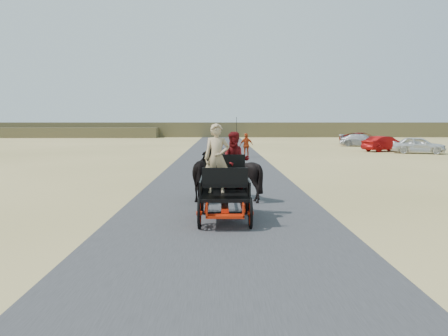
{
  "coord_description": "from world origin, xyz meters",
  "views": [
    {
      "loc": [
        -0.07,
        -11.67,
        2.57
      ],
      "look_at": [
        0.04,
        1.16,
        1.2
      ],
      "focal_mm": 35.0,
      "sensor_mm": 36.0,
      "label": 1
    }
  ],
  "objects_px": {
    "horse_right": "(240,174)",
    "pedestrian": "(246,145)",
    "car_b": "(384,144)",
    "car_d": "(363,139)",
    "horse_left": "(207,174)",
    "carriage": "(225,206)",
    "car_a": "(419,145)",
    "car_c": "(362,140)"
  },
  "relations": [
    {
      "from": "horse_left",
      "to": "car_d",
      "type": "height_order",
      "value": "horse_left"
    },
    {
      "from": "pedestrian",
      "to": "carriage",
      "type": "bearing_deg",
      "value": 69.97
    },
    {
      "from": "horse_right",
      "to": "car_d",
      "type": "height_order",
      "value": "horse_right"
    },
    {
      "from": "horse_left",
      "to": "horse_right",
      "type": "height_order",
      "value": "horse_right"
    },
    {
      "from": "horse_right",
      "to": "pedestrian",
      "type": "bearing_deg",
      "value": -94.09
    },
    {
      "from": "pedestrian",
      "to": "car_c",
      "type": "distance_m",
      "value": 18.58
    },
    {
      "from": "horse_left",
      "to": "car_b",
      "type": "xyz_separation_m",
      "value": [
        14.58,
        23.17,
        -0.19
      ]
    },
    {
      "from": "car_a",
      "to": "car_c",
      "type": "relative_size",
      "value": 0.91
    },
    {
      "from": "pedestrian",
      "to": "car_d",
      "type": "bearing_deg",
      "value": -144.67
    },
    {
      "from": "car_c",
      "to": "horse_left",
      "type": "bearing_deg",
      "value": 179.26
    },
    {
      "from": "car_b",
      "to": "car_d",
      "type": "height_order",
      "value": "car_d"
    },
    {
      "from": "car_a",
      "to": "car_d",
      "type": "distance_m",
      "value": 13.13
    },
    {
      "from": "car_b",
      "to": "horse_left",
      "type": "bearing_deg",
      "value": 123.52
    },
    {
      "from": "car_a",
      "to": "carriage",
      "type": "bearing_deg",
      "value": 170.45
    },
    {
      "from": "pedestrian",
      "to": "car_a",
      "type": "bearing_deg",
      "value": 179.29
    },
    {
      "from": "pedestrian",
      "to": "car_b",
      "type": "relative_size",
      "value": 0.43
    },
    {
      "from": "horse_left",
      "to": "car_a",
      "type": "bearing_deg",
      "value": -128.42
    },
    {
      "from": "horse_left",
      "to": "car_d",
      "type": "xyz_separation_m",
      "value": [
        16.19,
        33.83,
        -0.17
      ]
    },
    {
      "from": "car_a",
      "to": "car_d",
      "type": "bearing_deg",
      "value": 25.26
    },
    {
      "from": "car_b",
      "to": "carriage",
      "type": "bearing_deg",
      "value": 127.51
    },
    {
      "from": "carriage",
      "to": "car_a",
      "type": "xyz_separation_m",
      "value": [
        15.87,
        23.7,
        0.32
      ]
    },
    {
      "from": "horse_right",
      "to": "car_a",
      "type": "distance_m",
      "value": 25.75
    },
    {
      "from": "horse_left",
      "to": "car_a",
      "type": "xyz_separation_m",
      "value": [
        16.42,
        20.7,
        -0.17
      ]
    },
    {
      "from": "car_a",
      "to": "horse_right",
      "type": "bearing_deg",
      "value": 167.75
    },
    {
      "from": "horse_left",
      "to": "car_c",
      "type": "distance_m",
      "value": 34.15
    },
    {
      "from": "carriage",
      "to": "horse_left",
      "type": "bearing_deg",
      "value": 100.39
    },
    {
      "from": "car_d",
      "to": "horse_right",
      "type": "bearing_deg",
      "value": 147.18
    },
    {
      "from": "horse_left",
      "to": "horse_right",
      "type": "distance_m",
      "value": 1.1
    },
    {
      "from": "carriage",
      "to": "car_d",
      "type": "relative_size",
      "value": 0.49
    },
    {
      "from": "horse_left",
      "to": "pedestrian",
      "type": "bearing_deg",
      "value": -97.73
    },
    {
      "from": "horse_right",
      "to": "car_d",
      "type": "distance_m",
      "value": 37.04
    },
    {
      "from": "car_b",
      "to": "car_d",
      "type": "relative_size",
      "value": 0.82
    },
    {
      "from": "horse_left",
      "to": "car_b",
      "type": "distance_m",
      "value": 27.37
    },
    {
      "from": "carriage",
      "to": "car_c",
      "type": "bearing_deg",
      "value": 66.69
    },
    {
      "from": "horse_right",
      "to": "car_a",
      "type": "height_order",
      "value": "horse_right"
    },
    {
      "from": "carriage",
      "to": "horse_right",
      "type": "bearing_deg",
      "value": 79.61
    },
    {
      "from": "car_c",
      "to": "horse_right",
      "type": "bearing_deg",
      "value": -179.06
    },
    {
      "from": "car_a",
      "to": "car_d",
      "type": "relative_size",
      "value": 0.82
    },
    {
      "from": "horse_left",
      "to": "car_a",
      "type": "distance_m",
      "value": 26.42
    },
    {
      "from": "pedestrian",
      "to": "car_c",
      "type": "height_order",
      "value": "pedestrian"
    },
    {
      "from": "carriage",
      "to": "car_a",
      "type": "relative_size",
      "value": 0.6
    },
    {
      "from": "pedestrian",
      "to": "car_d",
      "type": "height_order",
      "value": "pedestrian"
    }
  ]
}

